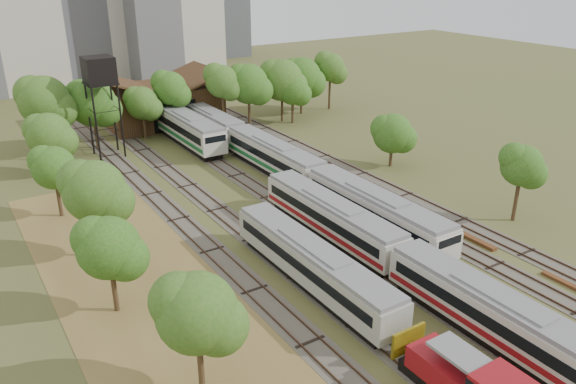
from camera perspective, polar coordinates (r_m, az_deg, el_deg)
ground at (r=42.41m, az=18.55°, el=-11.17°), size 240.00×240.00×0.00m
dry_grass_patch at (r=38.39m, az=-9.64°, el=-14.08°), size 14.00×60.00×0.04m
tracks at (r=58.53m, az=-0.77°, el=-0.18°), size 24.60×80.00×0.19m
railcar_red_set at (r=43.24m, az=11.48°, el=-6.80°), size 2.82×34.58×3.48m
railcar_green_set at (r=63.63m, az=-1.41°, el=3.56°), size 2.96×52.08×3.66m
railcar_rear at (r=74.50m, az=-10.04°, el=6.25°), size 3.25×16.08×4.02m
old_grey_coach at (r=41.86m, az=2.54°, el=-7.36°), size 2.74×18.00×3.38m
water_tower at (r=71.17m, az=-18.63°, el=11.39°), size 3.51×3.51×12.13m
rail_pile_near at (r=52.85m, az=16.50°, el=-3.68°), size 0.60×9.01×0.30m
maintenance_shed at (r=86.00m, az=-12.80°, el=8.78°), size 16.45×11.55×7.58m
tree_band_left at (r=43.83m, az=-18.08°, el=-2.14°), size 7.57×65.72×8.59m
tree_band_far at (r=79.93m, az=-8.15°, el=10.50°), size 48.22×8.43×9.95m
tree_band_right at (r=69.32m, az=8.25°, el=7.35°), size 5.06×43.55×7.38m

